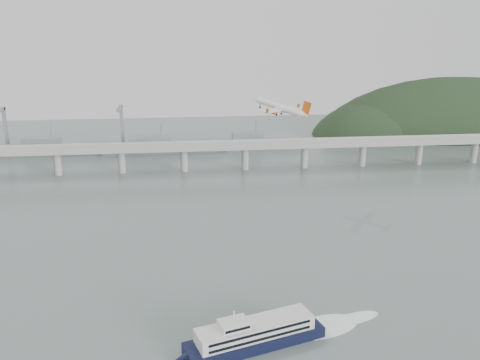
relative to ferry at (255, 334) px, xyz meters
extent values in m
plane|color=slate|center=(4.65, 39.23, -4.54)|extent=(900.00, 900.00, 0.00)
cube|color=#999997|center=(4.65, 239.23, 15.46)|extent=(800.00, 22.00, 2.20)
cube|color=#999997|center=(4.65, 228.73, 17.46)|extent=(800.00, 0.60, 1.80)
cube|color=#999997|center=(4.65, 249.73, 17.46)|extent=(800.00, 0.60, 1.80)
cylinder|color=#999997|center=(-125.35, 239.23, 4.96)|extent=(6.00, 6.00, 21.00)
cylinder|color=#999997|center=(-75.35, 239.23, 4.96)|extent=(6.00, 6.00, 21.00)
cylinder|color=#999997|center=(-25.35, 239.23, 4.96)|extent=(6.00, 6.00, 21.00)
cylinder|color=#999997|center=(24.65, 239.23, 4.96)|extent=(6.00, 6.00, 21.00)
cylinder|color=#999997|center=(74.65, 239.23, 4.96)|extent=(6.00, 6.00, 21.00)
cylinder|color=#999997|center=(124.65, 239.23, 4.96)|extent=(6.00, 6.00, 21.00)
cylinder|color=#999997|center=(174.65, 239.23, 4.96)|extent=(6.00, 6.00, 21.00)
cylinder|color=#999997|center=(224.65, 239.23, 4.96)|extent=(6.00, 6.00, 21.00)
ellipsoid|color=black|center=(274.65, 369.23, -22.54)|extent=(320.00, 150.00, 156.00)
ellipsoid|color=black|center=(179.65, 359.23, -16.54)|extent=(140.00, 110.00, 96.00)
cube|color=slate|center=(-145.35, 309.23, -0.54)|extent=(95.67, 20.15, 8.00)
cube|color=slate|center=(-154.85, 309.23, 7.46)|extent=(33.90, 15.02, 8.00)
cylinder|color=slate|center=(-145.35, 309.23, 15.46)|extent=(1.60, 1.60, 14.00)
cube|color=slate|center=(-45.35, 304.23, -0.54)|extent=(110.55, 21.43, 8.00)
cube|color=slate|center=(-56.35, 304.23, 7.46)|extent=(39.01, 16.73, 8.00)
cylinder|color=slate|center=(-45.35, 304.23, 15.46)|extent=(1.60, 1.60, 14.00)
cube|color=slate|center=(44.65, 314.23, -0.54)|extent=(85.00, 13.60, 8.00)
cube|color=slate|center=(36.15, 314.23, 7.46)|extent=(29.75, 11.90, 8.00)
cylinder|color=slate|center=(44.65, 314.23, 15.46)|extent=(1.60, 1.60, 14.00)
cube|color=slate|center=(-195.35, 339.23, 15.46)|extent=(3.00, 3.00, 40.00)
cube|color=slate|center=(-85.35, 339.23, 15.46)|extent=(3.00, 3.00, 40.00)
cube|color=slate|center=(-85.35, 329.23, 33.46)|extent=(3.00, 28.00, 3.00)
cube|color=black|center=(0.00, 0.00, -2.39)|extent=(55.21, 28.09, 4.30)
cone|color=black|center=(-27.77, -8.51, -2.39)|extent=(6.40, 5.69, 4.30)
cube|color=silver|center=(0.00, 0.00, 2.46)|extent=(46.35, 23.52, 5.38)
cube|color=black|center=(1.59, -5.19, 3.85)|extent=(39.13, 12.14, 1.08)
cube|color=black|center=(1.59, -5.19, 1.27)|extent=(39.13, 12.14, 1.08)
cube|color=black|center=(-1.59, 5.20, 3.85)|extent=(39.13, 12.14, 1.08)
cube|color=black|center=(-1.59, 5.20, 1.27)|extent=(39.13, 12.14, 1.08)
cube|color=silver|center=(-8.23, -2.52, 6.54)|extent=(12.49, 10.35, 2.80)
cube|color=black|center=(-7.11, -6.17, 6.54)|extent=(9.29, 2.96, 1.08)
cylinder|color=silver|center=(-8.23, -2.52, 9.99)|extent=(0.67, 0.67, 4.30)
ellipsoid|color=white|center=(28.80, 8.82, -4.48)|extent=(34.16, 23.88, 0.22)
ellipsoid|color=white|center=(43.20, 13.23, -4.48)|extent=(24.48, 14.21, 0.22)
cylinder|color=white|center=(34.13, 143.30, 62.35)|extent=(24.92, 24.78, 10.14)
cone|color=white|center=(21.20, 154.86, 65.89)|extent=(6.47, 6.42, 4.83)
cone|color=white|center=(47.57, 131.32, 59.23)|extent=(7.32, 7.03, 5.05)
cube|color=white|center=(34.74, 142.68, 61.04)|extent=(28.87, 31.93, 3.42)
cube|color=white|center=(46.91, 131.97, 60.21)|extent=(11.37, 12.32, 1.66)
cube|color=#CA510D|center=(48.39, 130.90, 63.57)|extent=(5.22, 4.22, 8.06)
cylinder|color=#CA510D|center=(37.24, 148.48, 59.55)|extent=(5.40, 5.36, 3.45)
cylinder|color=black|center=(35.55, 150.00, 60.01)|extent=(2.36, 2.34, 2.58)
cube|color=white|center=(37.45, 148.38, 60.63)|extent=(2.45, 2.14, 1.87)
cylinder|color=#CA510D|center=(29.23, 139.33, 60.17)|extent=(5.40, 5.36, 3.45)
cylinder|color=black|center=(27.54, 140.85, 60.64)|extent=(2.36, 2.34, 2.58)
cube|color=white|center=(29.44, 139.23, 61.26)|extent=(2.45, 2.14, 1.87)
cylinder|color=black|center=(36.26, 145.03, 58.95)|extent=(1.04, 0.81, 2.70)
cylinder|color=black|center=(36.04, 145.14, 57.76)|extent=(1.40, 1.24, 1.46)
cylinder|color=black|center=(32.48, 140.70, 59.24)|extent=(1.04, 0.81, 2.70)
cylinder|color=black|center=(32.25, 140.82, 58.05)|extent=(1.40, 1.24, 1.46)
cylinder|color=black|center=(23.86, 152.26, 61.98)|extent=(1.04, 0.81, 2.70)
cylinder|color=black|center=(23.64, 152.38, 60.78)|extent=(1.40, 1.24, 1.46)
cube|color=#CA510D|center=(48.97, 155.25, 60.94)|extent=(1.93, 1.57, 2.96)
cube|color=#CA510D|center=(24.22, 126.97, 62.87)|extent=(1.93, 1.57, 2.96)
camera|label=1|loc=(-23.57, -162.98, 111.80)|focal=38.00mm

